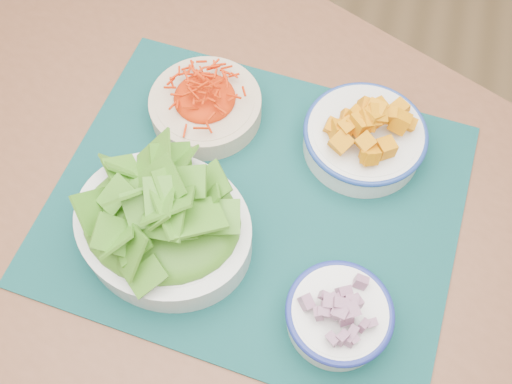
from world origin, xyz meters
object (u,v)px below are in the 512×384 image
Objects in this scene: table at (222,213)px; carrot_bowl at (205,102)px; squash_bowl at (366,131)px; onion_bowl at (339,314)px; lettuce_bowl at (162,220)px; placemat at (256,202)px.

table is 7.08× the size of carrot_bowl.
squash_bowl is (0.26, 0.00, 0.01)m from carrot_bowl.
squash_bowl is at bearing 92.62° from onion_bowl.
lettuce_bowl reaches higher than squash_bowl.
carrot_bowl is at bearing 139.46° from table.
placemat is 2.76× the size of carrot_bowl.
lettuce_bowl is at bearing -88.03° from carrot_bowl.
table is 10.37× the size of onion_bowl.
carrot_bowl is 0.23m from lettuce_bowl.
placemat is 0.18m from carrot_bowl.
carrot_bowl is 0.40m from onion_bowl.
carrot_bowl is 1.09× the size of squash_bowl.
placemat is at bearing -135.45° from squash_bowl.
table is 7.72× the size of squash_bowl.
squash_bowl is at bearing 56.91° from table.
squash_bowl is 0.65× the size of lettuce_bowl.
table is at bearing -65.23° from carrot_bowl.
onion_bowl is at bearing -40.27° from placemat.
onion_bowl is (0.27, -0.29, 0.00)m from carrot_bowl.
carrot_bowl and onion_bowl have the same top height.
lettuce_bowl is (-0.25, -0.23, 0.01)m from squash_bowl.
squash_bowl is at bearing 49.14° from placemat.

